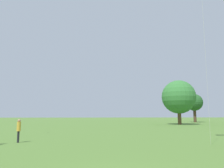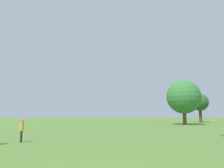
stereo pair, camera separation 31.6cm
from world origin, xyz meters
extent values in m
cylinder|color=black|center=(-6.95, 11.35, 0.45)|extent=(0.20, 0.20, 0.89)
cylinder|color=gold|center=(-6.95, 11.35, 1.24)|extent=(0.36, 0.36, 0.71)
sphere|color=#A37556|center=(-6.95, 11.35, 1.70)|extent=(0.24, 0.24, 0.24)
cylinder|color=#BCB7A8|center=(7.47, 9.03, 7.19)|extent=(0.01, 0.01, 14.36)
cylinder|color=brown|center=(17.13, 40.33, 2.00)|extent=(0.78, 0.78, 4.00)
sphere|color=#337033|center=(17.13, 40.33, 6.03)|extent=(7.35, 7.35, 7.35)
cylinder|color=#473323|center=(26.67, 53.73, 2.14)|extent=(0.78, 0.78, 4.28)
sphere|color=#235123|center=(26.67, 53.73, 5.59)|extent=(4.78, 4.78, 4.78)
camera|label=1|loc=(-0.73, -6.66, 2.20)|focal=35.00mm
camera|label=2|loc=(-0.42, -6.68, 2.20)|focal=35.00mm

